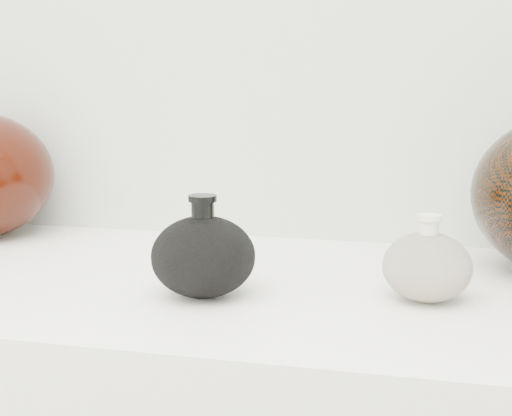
# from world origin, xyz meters

# --- Properties ---
(black_gourd_vase) EXTENTS (0.15, 0.15, 0.12)m
(black_gourd_vase) POSITION_xyz_m (-0.04, 0.88, 0.95)
(black_gourd_vase) COLOR black
(black_gourd_vase) RESTS_ON display_counter
(cream_gourd_vase) EXTENTS (0.13, 0.13, 0.10)m
(cream_gourd_vase) POSITION_xyz_m (0.21, 0.92, 0.94)
(cream_gourd_vase) COLOR #BFAC97
(cream_gourd_vase) RESTS_ON display_counter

